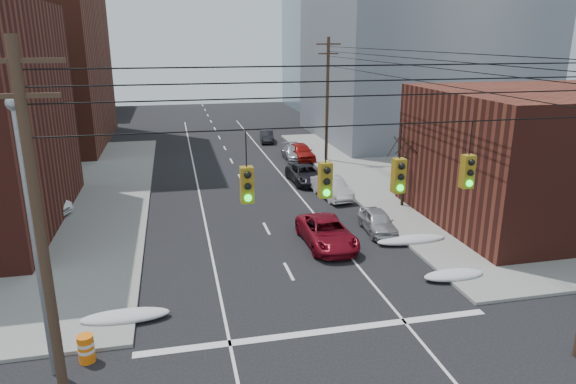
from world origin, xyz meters
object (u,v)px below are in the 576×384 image
parked_car_d (294,153)px  lot_car_d (5,179)px  lot_car_b (31,206)px  construction_barrel (86,348)px  red_pickup (327,232)px  parked_car_e (301,152)px  lot_car_a (38,205)px  parked_car_a (378,221)px  parked_car_f (267,136)px  parked_car_b (332,188)px  parked_car_c (305,174)px

parked_car_d → lot_car_d: (-23.33, -5.00, 0.16)m
lot_car_b → construction_barrel: 17.53m
red_pickup → parked_car_e: parked_car_e is taller
parked_car_e → lot_car_a: (-20.09, -11.92, 0.04)m
parked_car_e → lot_car_a: 23.36m
lot_car_b → lot_car_d: 8.05m
red_pickup → parked_car_a: bearing=19.0°
red_pickup → parked_car_e: 20.62m
parked_car_f → lot_car_a: size_ratio=0.95×
parked_car_d → parked_car_b: bearing=-88.5°
parked_car_e → lot_car_a: bearing=-152.3°
parked_car_b → lot_car_a: 19.34m
lot_car_d → parked_car_c: bearing=-105.7°
parked_car_d → parked_car_f: bearing=98.4°
lot_car_a → parked_car_f: bearing=-20.6°
parked_car_a → parked_car_e: size_ratio=0.85×
lot_car_a → lot_car_b: size_ratio=0.84×
parked_car_a → parked_car_d: parked_car_a is taller
parked_car_b → red_pickup: bearing=-116.0°
parked_car_a → lot_car_a: bearing=164.6°
lot_car_d → lot_car_a: bearing=-159.6°
red_pickup → lot_car_a: bearing=152.2°
parked_car_c → parked_car_d: (0.97, 8.03, -0.03)m
parked_car_d → parked_car_e: bearing=-20.5°
lot_car_d → parked_car_a: bearing=-129.0°
parked_car_b → lot_car_a: size_ratio=1.11×
parked_car_b → construction_barrel: 21.81m
parked_car_f → construction_barrel: (-13.30, -37.63, -0.11)m
red_pickup → parked_car_f: size_ratio=1.37×
lot_car_b → parked_car_b: bearing=-72.3°
red_pickup → lot_car_b: lot_car_b is taller
parked_car_c → parked_car_f: parked_car_c is taller
lot_car_a → parked_car_a: bearing=-88.8°
parked_car_d → construction_barrel: size_ratio=4.42×
parked_car_b → parked_car_e: bearing=79.6°
parked_car_f → lot_car_b: size_ratio=0.80×
lot_car_b → parked_car_d: bearing=-40.5°
lot_car_b → parked_car_c: bearing=-59.6°
lot_car_b → lot_car_d: size_ratio=1.23×
parked_car_c → lot_car_b: 19.33m
construction_barrel → parked_car_b: bearing=49.6°
red_pickup → parked_car_d: (3.01, 20.56, -0.08)m
red_pickup → parked_car_b: (2.89, 8.29, 0.00)m
parked_car_f → lot_car_d: (-22.37, -13.76, 0.18)m
parked_car_b → lot_car_b: lot_car_b is taller
parked_car_e → lot_car_b: (-20.47, -11.99, 0.04)m
parked_car_c → construction_barrel: parked_car_c is taller
parked_car_d → parked_car_e: 0.69m
parked_car_e → lot_car_d: size_ratio=1.18×
parked_car_c → parked_car_e: parked_car_e is taller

